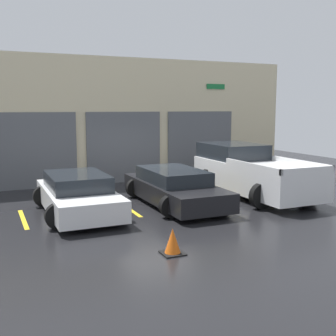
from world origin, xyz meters
The scene contains 10 objects.
ground_plane centered at (0.00, 0.00, 0.00)m, with size 28.00×28.00×0.00m, color black.
shophouse_building centered at (-0.01, 3.28, 2.48)m, with size 14.79×0.68×5.07m.
pickup_truck centered at (3.06, -1.28, 0.83)m, with size 2.57×5.26×1.72m.
sedan_white centered at (-3.06, -1.51, 0.56)m, with size 2.25×4.27×1.17m.
sedan_side centered at (0.00, -1.51, 0.54)m, with size 2.22×4.76×1.12m.
parking_stripe_far_left centered at (-4.59, -1.54, 0.00)m, with size 0.12×2.20×0.01m, color gold.
parking_stripe_left centered at (-1.53, -1.54, 0.00)m, with size 0.12×2.20×0.01m, color gold.
parking_stripe_centre centered at (1.53, -1.54, 0.00)m, with size 0.12×2.20×0.01m, color gold.
parking_stripe_right centered at (4.59, -1.54, 0.00)m, with size 0.12×2.20×0.01m, color gold.
traffic_cone centered at (-1.95, -5.72, 0.25)m, with size 0.47×0.47×0.55m.
Camera 1 is at (-5.47, -13.48, 3.06)m, focal length 45.00 mm.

